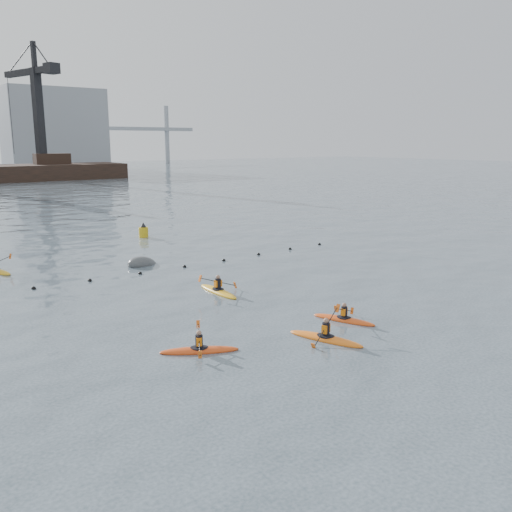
% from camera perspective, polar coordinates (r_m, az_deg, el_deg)
% --- Properties ---
extents(ground, '(400.00, 400.00, 0.00)m').
position_cam_1_polar(ground, '(15.97, 21.57, -17.89)').
color(ground, '#33414A').
rests_on(ground, ground).
extents(float_line, '(33.24, 0.73, 0.24)m').
position_cam_1_polar(float_line, '(32.61, -14.69, -2.09)').
color(float_line, black).
rests_on(float_line, ground).
extents(kayaker_0, '(2.18, 3.26, 1.33)m').
position_cam_1_polar(kayaker_0, '(21.91, 7.34, -8.51)').
color(kayaker_0, orange).
rests_on(kayaker_0, ground).
extents(kayaker_2, '(2.91, 1.97, 1.03)m').
position_cam_1_polar(kayaker_2, '(20.70, -5.99, -9.76)').
color(kayaker_2, '#CB4013').
rests_on(kayaker_2, ground).
extents(kayaker_3, '(2.29, 3.35, 1.22)m').
position_cam_1_polar(kayaker_3, '(28.38, -4.01, -3.65)').
color(kayaker_3, gold).
rests_on(kayaker_3, ground).
extents(kayaker_4, '(1.90, 2.92, 1.06)m').
position_cam_1_polar(kayaker_4, '(24.26, 9.24, -6.55)').
color(kayaker_4, '#D24713').
rests_on(kayaker_4, ground).
extents(mooring_buoy, '(2.62, 1.91, 1.52)m').
position_cam_1_polar(mooring_buoy, '(35.38, -11.89, -0.91)').
color(mooring_buoy, '#383A3D').
rests_on(mooring_buoy, ground).
extents(nav_buoy, '(0.77, 0.77, 1.40)m').
position_cam_1_polar(nav_buoy, '(45.55, -11.76, 2.48)').
color(nav_buoy, gold).
rests_on(nav_buoy, ground).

